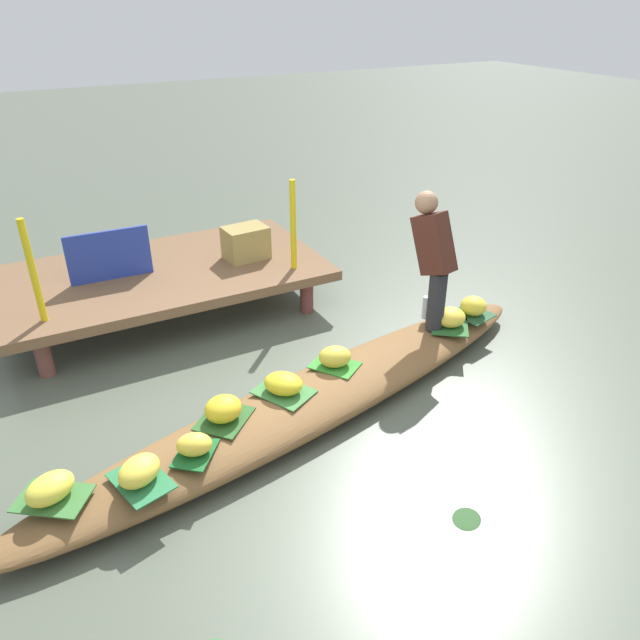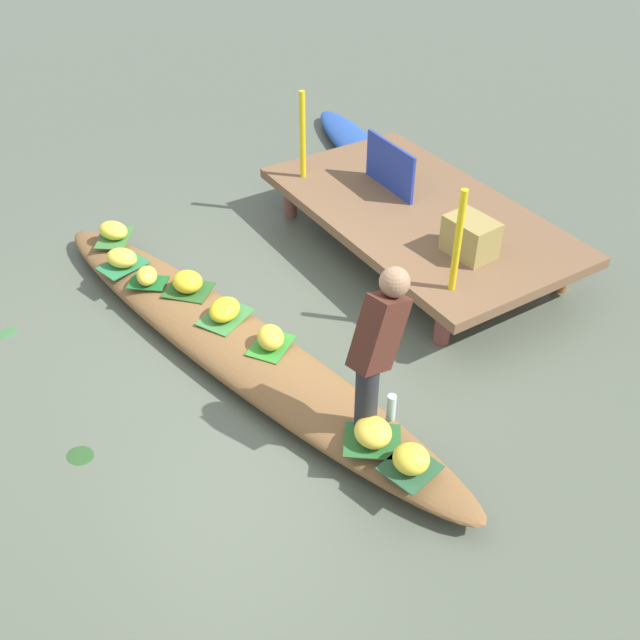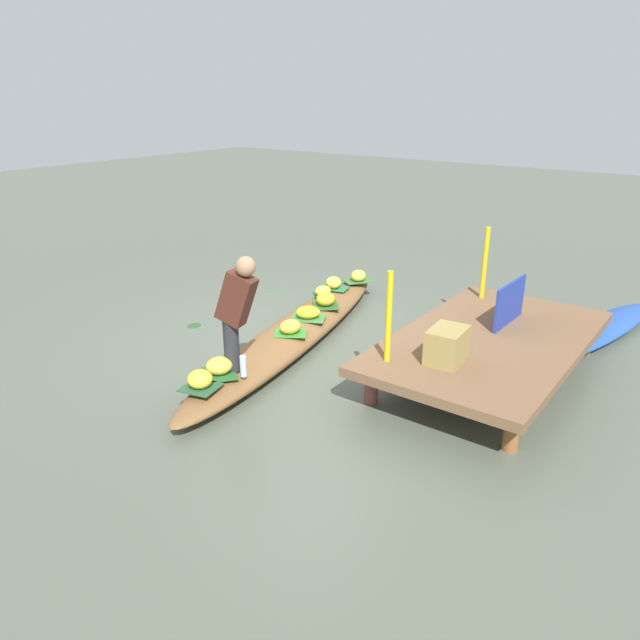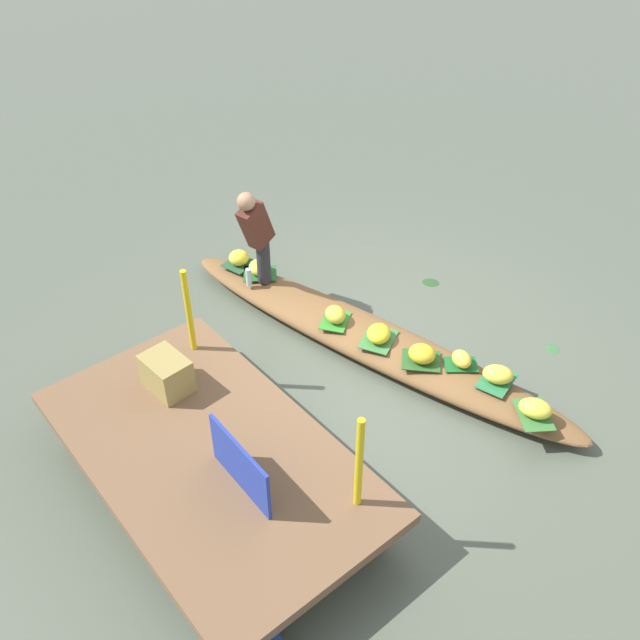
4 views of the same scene
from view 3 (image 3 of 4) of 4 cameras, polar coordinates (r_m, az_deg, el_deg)
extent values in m
plane|color=#525A4B|center=(7.51, -2.37, -2.11)|extent=(40.00, 40.00, 0.00)
cube|color=brown|center=(6.72, 16.03, -1.96)|extent=(3.20, 1.80, 0.10)
cylinder|color=brown|center=(8.16, 14.45, 0.54)|extent=(0.14, 0.14, 0.37)
cylinder|color=brown|center=(6.04, 4.93, -6.32)|extent=(0.14, 0.14, 0.37)
cylinder|color=brown|center=(7.79, 24.21, -1.70)|extent=(0.14, 0.14, 0.37)
cylinder|color=brown|center=(5.53, 17.91, -10.13)|extent=(0.14, 0.14, 0.37)
ellipsoid|color=brown|center=(7.46, -2.39, -1.20)|extent=(5.06, 1.78, 0.26)
ellipsoid|color=#264DA2|center=(8.44, 25.32, -0.84)|extent=(2.84, 1.08, 0.19)
cube|color=#3B783A|center=(7.55, -1.15, 0.20)|extent=(0.48, 0.53, 0.01)
ellipsoid|color=yellow|center=(7.52, -1.15, 0.75)|extent=(0.38, 0.39, 0.16)
cube|color=#3A7135|center=(9.07, 3.69, 3.78)|extent=(0.51, 0.48, 0.01)
ellipsoid|color=yellow|center=(9.05, 3.70, 4.27)|extent=(0.37, 0.34, 0.16)
cube|color=#32862B|center=(7.08, -2.85, -1.28)|extent=(0.44, 0.47, 0.01)
ellipsoid|color=gold|center=(7.05, -2.86, -0.65)|extent=(0.32, 0.29, 0.17)
cube|color=#265E2A|center=(6.18, -9.59, -5.06)|extent=(0.50, 0.51, 0.01)
ellipsoid|color=yellow|center=(6.14, -9.64, -4.34)|extent=(0.31, 0.29, 0.17)
cube|color=#275233|center=(5.93, -11.38, -6.34)|extent=(0.39, 0.40, 0.01)
ellipsoid|color=yellow|center=(5.89, -11.44, -5.57)|extent=(0.29, 0.28, 0.18)
cube|color=#297343|center=(8.72, 1.30, 3.10)|extent=(0.39, 0.48, 0.01)
ellipsoid|color=yellow|center=(8.69, 1.30, 3.62)|extent=(0.37, 0.35, 0.17)
cube|color=#295723|center=(8.00, 0.55, 1.43)|extent=(0.50, 0.50, 0.01)
ellipsoid|color=yellow|center=(7.97, 0.55, 2.03)|extent=(0.34, 0.33, 0.18)
cube|color=#195B26|center=(8.37, 0.30, 2.34)|extent=(0.39, 0.40, 0.01)
ellipsoid|color=yellow|center=(8.35, 0.30, 2.81)|extent=(0.29, 0.25, 0.15)
cylinder|color=#28282D|center=(6.13, -8.48, -2.42)|extent=(0.16, 0.16, 0.55)
cube|color=#49231A|center=(5.90, -8.02, 2.07)|extent=(0.27, 0.47, 0.58)
sphere|color=#9E7556|center=(5.74, -7.15, 5.11)|extent=(0.20, 0.20, 0.20)
cylinder|color=silver|center=(6.05, -7.37, -4.41)|extent=(0.07, 0.07, 0.22)
cube|color=#243899|center=(7.07, 17.74, 1.56)|extent=(0.79, 0.05, 0.50)
cylinder|color=gold|center=(7.83, 15.52, 5.29)|extent=(0.06, 0.06, 0.92)
cylinder|color=gold|center=(5.75, 6.60, 0.26)|extent=(0.06, 0.06, 0.92)
cube|color=#988447|center=(5.93, 12.07, -2.39)|extent=(0.46, 0.35, 0.34)
ellipsoid|color=#284C24|center=(8.19, -11.98, -0.51)|extent=(0.27, 0.26, 0.01)
ellipsoid|color=#39693B|center=(9.40, -4.61, 2.72)|extent=(0.22, 0.23, 0.01)
camera|label=1|loc=(10.59, -12.06, 20.88)|focal=34.13mm
camera|label=2|loc=(6.39, -48.44, 24.27)|focal=40.91mm
camera|label=4|loc=(9.62, 39.19, 28.40)|focal=38.29mm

